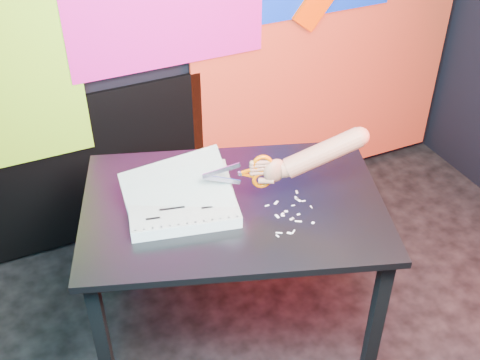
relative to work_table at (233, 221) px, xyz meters
name	(u,v)px	position (x,y,z in m)	size (l,w,h in m)	color
room	(418,128)	(0.31, -0.59, 0.69)	(3.01, 3.01, 2.71)	black
backdrop	(229,52)	(0.37, 0.87, 0.30)	(2.88, 0.05, 2.08)	red
work_table	(233,221)	(0.00, 0.00, 0.00)	(1.37, 1.12, 0.75)	black
printout_stack	(182,205)	(-0.20, 0.04, 0.12)	(0.46, 0.38, 0.22)	beige
scissors	(257,172)	(0.08, -0.04, 0.24)	(0.26, 0.09, 0.15)	#A2A2C0
hand_forearm	(315,156)	(0.29, -0.10, 0.30)	(0.43, 0.17, 0.21)	#B55F3F
paper_clippings	(290,213)	(0.17, -0.15, 0.09)	(0.20, 0.23, 0.00)	silver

